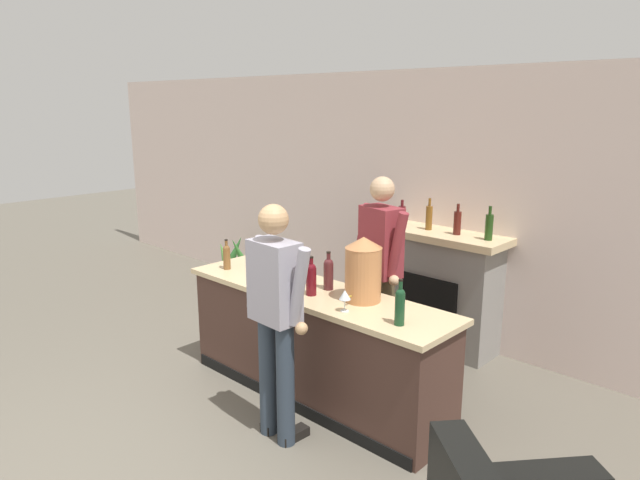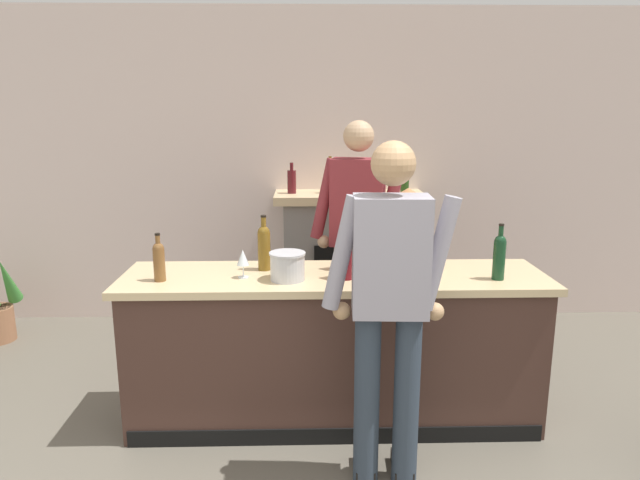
% 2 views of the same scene
% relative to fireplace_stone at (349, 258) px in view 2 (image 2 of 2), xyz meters
% --- Properties ---
extents(wall_back_panel, '(12.00, 0.07, 2.75)m').
position_rel_fireplace_stone_xyz_m(wall_back_panel, '(-0.34, 0.26, 0.77)').
color(wall_back_panel, silver).
rests_on(wall_back_panel, ground_plane).
extents(bar_counter, '(2.51, 0.65, 0.94)m').
position_rel_fireplace_stone_xyz_m(bar_counter, '(-0.21, -1.61, -0.14)').
color(bar_counter, '#452C24').
rests_on(bar_counter, ground_plane).
extents(fireplace_stone, '(1.28, 0.52, 1.51)m').
position_rel_fireplace_stone_xyz_m(fireplace_stone, '(0.00, 0.00, 0.00)').
color(fireplace_stone, gray).
rests_on(fireplace_stone, ground_plane).
extents(person_customer, '(0.66, 0.32, 1.75)m').
position_rel_fireplace_stone_xyz_m(person_customer, '(0.02, -2.24, 0.36)').
color(person_customer, '#2E3947').
rests_on(person_customer, ground_plane).
extents(person_bartender, '(0.65, 0.37, 1.82)m').
position_rel_fireplace_stone_xyz_m(person_bartender, '(-0.02, -0.99, 0.40)').
color(person_bartender, brown).
rests_on(person_bartender, ground_plane).
extents(copper_dispenser, '(0.28, 0.32, 0.50)m').
position_rel_fireplace_stone_xyz_m(copper_dispenser, '(0.23, -1.52, 0.58)').
color(copper_dispenser, '#C17C4A').
rests_on(copper_dispenser, bar_counter).
extents(ice_bucket_steel, '(0.21, 0.21, 0.16)m').
position_rel_fireplace_stone_xyz_m(ice_bucket_steel, '(-0.48, -1.71, 0.41)').
color(ice_bucket_steel, silver).
rests_on(ice_bucket_steel, bar_counter).
extents(wine_bottle_port_short, '(0.07, 0.07, 0.33)m').
position_rel_fireplace_stone_xyz_m(wine_bottle_port_short, '(0.72, -1.73, 0.47)').
color(wine_bottle_port_short, '#153C21').
rests_on(wine_bottle_port_short, bar_counter).
extents(wine_bottle_burgundy_dark, '(0.08, 0.08, 0.34)m').
position_rel_fireplace_stone_xyz_m(wine_bottle_burgundy_dark, '(-0.63, -1.50, 0.48)').
color(wine_bottle_burgundy_dark, brown).
rests_on(wine_bottle_burgundy_dark, bar_counter).
extents(wine_bottle_rose_blush, '(0.08, 0.08, 0.32)m').
position_rel_fireplace_stone_xyz_m(wine_bottle_rose_blush, '(-0.14, -1.51, 0.47)').
color(wine_bottle_rose_blush, '#4F2022').
rests_on(wine_bottle_rose_blush, bar_counter).
extents(wine_bottle_cabernet_heavy, '(0.07, 0.07, 0.28)m').
position_rel_fireplace_stone_xyz_m(wine_bottle_cabernet_heavy, '(-1.21, -1.71, 0.45)').
color(wine_bottle_cabernet_heavy, brown).
rests_on(wine_bottle_cabernet_heavy, bar_counter).
extents(wine_bottle_merlot_tall, '(0.08, 0.08, 0.32)m').
position_rel_fireplace_stone_xyz_m(wine_bottle_merlot_tall, '(-0.15, -1.70, 0.47)').
color(wine_bottle_merlot_tall, '#580D16').
rests_on(wine_bottle_merlot_tall, bar_counter).
extents(wine_glass_back_row, '(0.09, 0.09, 0.16)m').
position_rel_fireplace_stone_xyz_m(wine_glass_back_row, '(0.28, -1.80, 0.45)').
color(wine_glass_back_row, silver).
rests_on(wine_glass_back_row, bar_counter).
extents(wine_glass_near_bucket, '(0.07, 0.07, 0.17)m').
position_rel_fireplace_stone_xyz_m(wine_glass_near_bucket, '(-0.74, -1.67, 0.44)').
color(wine_glass_near_bucket, silver).
rests_on(wine_glass_near_bucket, bar_counter).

